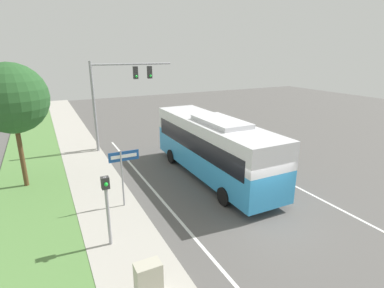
% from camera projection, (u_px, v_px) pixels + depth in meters
% --- Properties ---
extents(ground_plane, '(80.00, 80.00, 0.00)m').
position_uv_depth(ground_plane, '(268.00, 218.00, 13.38)').
color(ground_plane, '#565451').
extents(sidewalk, '(2.80, 80.00, 0.12)m').
position_uv_depth(sidewalk, '(132.00, 259.00, 10.69)').
color(sidewalk, '#ADA89E').
rests_on(sidewalk, ground_plane).
extents(lane_divider_near, '(0.14, 30.00, 0.01)m').
position_uv_depth(lane_divider_near, '(196.00, 240.00, 11.82)').
color(lane_divider_near, silver).
rests_on(lane_divider_near, ground_plane).
extents(lane_divider_far, '(0.14, 30.00, 0.01)m').
position_uv_depth(lane_divider_far, '(324.00, 201.00, 14.93)').
color(lane_divider_far, silver).
rests_on(lane_divider_far, ground_plane).
extents(bus, '(2.76, 10.44, 3.65)m').
position_uv_depth(bus, '(213.00, 144.00, 17.26)').
color(bus, '#3393D1').
rests_on(bus, ground_plane).
extents(signal_gantry, '(6.00, 0.41, 6.53)m').
position_uv_depth(signal_gantry, '(118.00, 88.00, 21.62)').
color(signal_gantry, '#939399').
rests_on(signal_gantry, ground_plane).
extents(pedestrian_signal, '(0.28, 0.34, 2.88)m').
position_uv_depth(pedestrian_signal, '(107.00, 200.00, 10.87)').
color(pedestrian_signal, '#939399').
rests_on(pedestrian_signal, ground_plane).
extents(street_sign, '(1.40, 0.08, 2.86)m').
position_uv_depth(street_sign, '(123.00, 167.00, 13.75)').
color(street_sign, '#939399').
rests_on(street_sign, ground_plane).
extents(utility_cabinet, '(0.77, 0.49, 1.19)m').
position_uv_depth(utility_cabinet, '(149.00, 281.00, 8.76)').
color(utility_cabinet, '#B7B29E').
rests_on(utility_cabinet, sidewalk).
extents(roadside_tree, '(3.58, 3.58, 6.58)m').
position_uv_depth(roadside_tree, '(12.00, 99.00, 15.07)').
color(roadside_tree, brown).
rests_on(roadside_tree, grass_verge).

